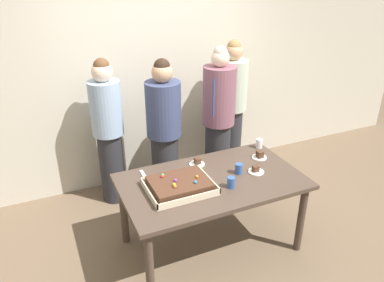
% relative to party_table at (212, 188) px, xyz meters
% --- Properties ---
extents(ground_plane, '(12.00, 12.00, 0.00)m').
position_rel_party_table_xyz_m(ground_plane, '(0.00, 0.00, -0.66)').
color(ground_plane, brown).
extents(interior_back_panel, '(8.00, 0.12, 3.00)m').
position_rel_party_table_xyz_m(interior_back_panel, '(0.00, 1.60, 0.84)').
color(interior_back_panel, beige).
rests_on(interior_back_panel, ground_plane).
extents(party_table, '(1.65, 0.96, 0.75)m').
position_rel_party_table_xyz_m(party_table, '(0.00, 0.00, 0.00)').
color(party_table, '#47382D').
rests_on(party_table, ground_plane).
extents(sheet_cake, '(0.57, 0.45, 0.11)m').
position_rel_party_table_xyz_m(sheet_cake, '(-0.33, -0.03, 0.13)').
color(sheet_cake, beige).
rests_on(sheet_cake, party_table).
extents(plated_slice_near_left, '(0.15, 0.15, 0.07)m').
position_rel_party_table_xyz_m(plated_slice_near_left, '(-0.00, 0.31, 0.11)').
color(plated_slice_near_left, white).
rests_on(plated_slice_near_left, party_table).
extents(plated_slice_near_right, '(0.15, 0.15, 0.08)m').
position_rel_party_table_xyz_m(plated_slice_near_right, '(0.63, 0.18, 0.11)').
color(plated_slice_near_right, white).
rests_on(plated_slice_near_right, party_table).
extents(plated_slice_far_left, '(0.15, 0.15, 0.07)m').
position_rel_party_table_xyz_m(plated_slice_far_left, '(0.44, -0.05, 0.11)').
color(plated_slice_far_left, white).
rests_on(plated_slice_far_left, party_table).
extents(drink_cup_nearest, '(0.07, 0.07, 0.10)m').
position_rel_party_table_xyz_m(drink_cup_nearest, '(0.75, 0.38, 0.14)').
color(drink_cup_nearest, white).
rests_on(drink_cup_nearest, party_table).
extents(drink_cup_middle, '(0.07, 0.07, 0.10)m').
position_rel_party_table_xyz_m(drink_cup_middle, '(0.09, -0.18, 0.14)').
color(drink_cup_middle, '#2D5199').
rests_on(drink_cup_middle, party_table).
extents(drink_cup_far_end, '(0.07, 0.07, 0.10)m').
position_rel_party_table_xyz_m(drink_cup_far_end, '(0.28, 0.00, 0.14)').
color(drink_cup_far_end, '#2D5199').
rests_on(drink_cup_far_end, party_table).
extents(cake_server_utensil, '(0.03, 0.20, 0.01)m').
position_rel_party_table_xyz_m(cake_server_utensil, '(-0.54, 0.32, 0.09)').
color(cake_server_utensil, silver).
rests_on(cake_server_utensil, party_table).
extents(person_serving_front, '(0.38, 0.38, 1.67)m').
position_rel_party_table_xyz_m(person_serving_front, '(-0.11, 0.93, 0.19)').
color(person_serving_front, '#28282D').
rests_on(person_serving_front, ground_plane).
extents(person_green_shirt_behind, '(0.36, 0.36, 1.77)m').
position_rel_party_table_xyz_m(person_green_shirt_behind, '(0.50, 0.83, 0.25)').
color(person_green_shirt_behind, '#28282D').
rests_on(person_green_shirt_behind, ground_plane).
extents(person_striped_tie_right, '(0.34, 0.34, 1.67)m').
position_rel_party_table_xyz_m(person_striped_tie_right, '(-0.67, 1.19, 0.21)').
color(person_striped_tie_right, '#28282D').
rests_on(person_striped_tie_right, ground_plane).
extents(person_far_right_suit, '(0.37, 0.37, 1.74)m').
position_rel_party_table_xyz_m(person_far_right_suit, '(0.87, 1.19, 0.24)').
color(person_far_right_suit, '#28282D').
rests_on(person_far_right_suit, ground_plane).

